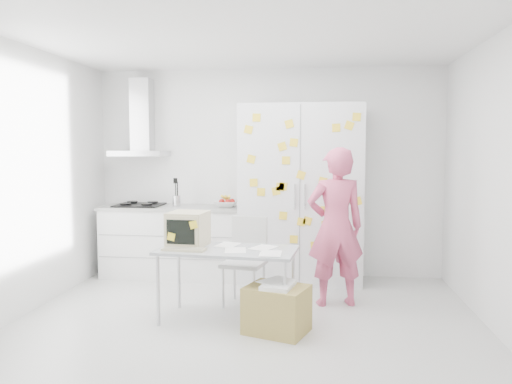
# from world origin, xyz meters

# --- Properties ---
(floor) EXTENTS (4.50, 4.00, 0.02)m
(floor) POSITION_xyz_m (0.00, 0.00, -0.01)
(floor) COLOR silver
(floor) RESTS_ON ground
(walls) EXTENTS (4.52, 4.01, 2.70)m
(walls) POSITION_xyz_m (0.00, 0.72, 1.35)
(walls) COLOR white
(walls) RESTS_ON ground
(ceiling) EXTENTS (4.50, 4.00, 0.02)m
(ceiling) POSITION_xyz_m (0.00, 0.00, 2.70)
(ceiling) COLOR white
(ceiling) RESTS_ON walls
(counter_run) EXTENTS (1.84, 0.63, 1.28)m
(counter_run) POSITION_xyz_m (-1.20, 1.70, 0.47)
(counter_run) COLOR white
(counter_run) RESTS_ON ground
(range_hood) EXTENTS (0.70, 0.48, 1.01)m
(range_hood) POSITION_xyz_m (-1.65, 1.84, 1.96)
(range_hood) COLOR silver
(range_hood) RESTS_ON walls
(tall_cabinet) EXTENTS (1.50, 0.68, 2.20)m
(tall_cabinet) POSITION_xyz_m (0.45, 1.67, 1.10)
(tall_cabinet) COLOR silver
(tall_cabinet) RESTS_ON ground
(person) EXTENTS (0.69, 0.54, 1.68)m
(person) POSITION_xyz_m (0.85, 0.75, 0.84)
(person) COLOR #D45278
(person) RESTS_ON ground
(desk) EXTENTS (1.36, 0.77, 1.04)m
(desk) POSITION_xyz_m (-0.46, 0.17, 0.79)
(desk) COLOR #ACB1B7
(desk) RESTS_ON ground
(chair) EXTENTS (0.49, 0.49, 0.93)m
(chair) POSITION_xyz_m (-0.10, 0.69, 0.52)
(chair) COLOR #BDBCBA
(chair) RESTS_ON ground
(cardboard_box) EXTENTS (0.64, 0.57, 0.46)m
(cardboard_box) POSITION_xyz_m (0.30, -0.13, 0.22)
(cardboard_box) COLOR #A99449
(cardboard_box) RESTS_ON ground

